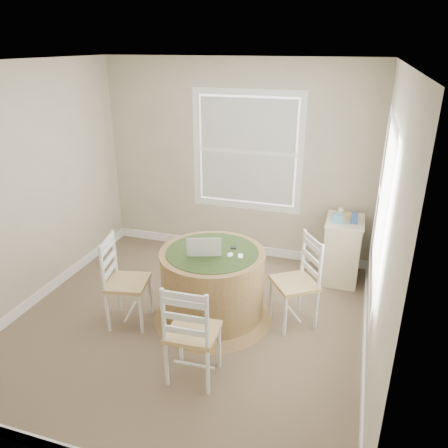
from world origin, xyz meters
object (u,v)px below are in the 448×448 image
(round_table, at_px, (213,282))
(chair_left, at_px, (127,282))
(corner_chest, at_px, (342,250))
(chair_near, at_px, (193,332))
(chair_right, at_px, (294,283))
(laptop, at_px, (204,250))

(round_table, height_order, chair_left, chair_left)
(chair_left, distance_m, corner_chest, 2.61)
(chair_near, bearing_deg, chair_right, -125.50)
(laptop, xyz_separation_m, corner_chest, (1.31, 1.32, -0.41))
(chair_near, relative_size, corner_chest, 1.20)
(round_table, height_order, chair_near, chair_near)
(chair_left, height_order, chair_right, same)
(chair_left, height_order, corner_chest, chair_left)
(laptop, height_order, corner_chest, laptop)
(round_table, xyz_separation_m, laptop, (-0.07, -0.05, 0.39))
(chair_left, xyz_separation_m, chair_right, (1.64, 0.51, 0.00))
(round_table, bearing_deg, chair_near, -97.59)
(chair_left, bearing_deg, chair_near, -133.30)
(round_table, bearing_deg, laptop, -157.78)
(chair_right, height_order, corner_chest, chair_right)
(chair_left, xyz_separation_m, corner_chest, (2.05, 1.61, -0.08))
(chair_near, height_order, corner_chest, chair_near)
(chair_left, relative_size, chair_near, 1.00)
(chair_left, bearing_deg, corner_chest, -63.94)
(chair_right, xyz_separation_m, laptop, (-0.90, -0.21, 0.34))
(round_table, relative_size, chair_right, 1.34)
(chair_right, bearing_deg, chair_left, -107.64)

